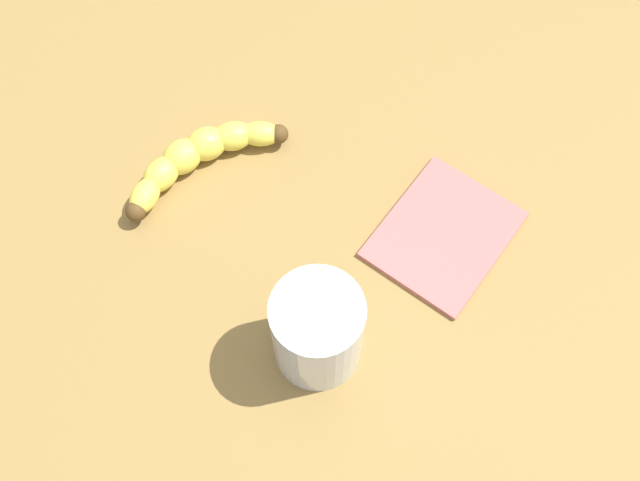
# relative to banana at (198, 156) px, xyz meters

# --- Properties ---
(wooden_tabletop) EXTENTS (1.20, 1.20, 0.03)m
(wooden_tabletop) POSITION_rel_banana_xyz_m (0.03, 0.16, -0.03)
(wooden_tabletop) COLOR olive
(wooden_tabletop) RESTS_ON ground
(banana) EXTENTS (0.18, 0.08, 0.03)m
(banana) POSITION_rel_banana_xyz_m (0.00, 0.00, 0.00)
(banana) COLOR #EBDB4B
(banana) RESTS_ON wooden_tabletop
(smoothie_glass) EXTENTS (0.08, 0.08, 0.11)m
(smoothie_glass) POSITION_rel_banana_xyz_m (0.05, 0.23, 0.03)
(smoothie_glass) COLOR silver
(smoothie_glass) RESTS_ON wooden_tabletop
(folded_napkin) EXTENTS (0.16, 0.13, 0.01)m
(folded_napkin) POSITION_rel_banana_xyz_m (-0.12, 0.23, -0.01)
(folded_napkin) COLOR #BC6660
(folded_napkin) RESTS_ON wooden_tabletop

